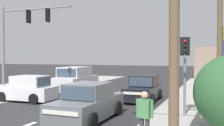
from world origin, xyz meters
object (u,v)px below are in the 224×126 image
Objects in this scene: suv_receding_far at (76,80)px; sedan_oncoming_near at (88,103)px; hatchback_oncoming_mid at (27,89)px; pedestrian_at_kerb at (145,115)px; traffic_signal_mast at (19,34)px; hatchback_kerbside_parked at (144,89)px; pedestal_signal_right_kerb at (185,62)px; utility_pole_midground_right at (220,9)px.

suv_receding_far is 9.34m from sedan_oncoming_near.
pedestrian_at_kerb reaches higher than hatchback_oncoming_mid.
traffic_signal_mast is 1.64× the size of hatchback_kerbside_parked.
hatchback_oncoming_mid is (-6.49, -2.72, 0.00)m from hatchback_kerbside_parked.
traffic_signal_mast is 1.41× the size of sedan_oncoming_near.
hatchback_kerbside_parked is 7.04m from hatchback_oncoming_mid.
pedestal_signal_right_kerb reaches higher than pedestrian_at_kerb.
pedestrian_at_kerb is at bearing -75.25° from hatchback_kerbside_parked.
hatchback_kerbside_parked and hatchback_oncoming_mid have the same top height.
suv_receding_far is at bearing 83.51° from hatchback_oncoming_mid.
suv_receding_far is 1.08× the size of sedan_oncoming_near.
suv_receding_far reaches higher than pedestrian_at_kerb.
hatchback_kerbside_parked is (-4.24, 0.88, -4.44)m from utility_pole_midground_right.
pedestal_signal_right_kerb is 0.98× the size of hatchback_kerbside_parked.
sedan_oncoming_near is (-0.93, -5.66, 0.00)m from hatchback_kerbside_parked.
sedan_oncoming_near is at bearing -137.21° from utility_pole_midground_right.
traffic_signal_mast is 1.31× the size of suv_receding_far.
hatchback_kerbside_parked is at bearing -20.58° from suv_receding_far.
utility_pole_midground_right is at bearing -16.96° from suv_receding_far.
traffic_signal_mast is at bearing 148.46° from pedestrian_at_kerb.
utility_pole_midground_right is 1.63× the size of traffic_signal_mast.
traffic_signal_mast is 3.68× the size of pedestrian_at_kerb.
sedan_oncoming_near is at bearing -27.87° from hatchback_oncoming_mid.
hatchback_oncoming_mid is at bearing 177.13° from pedestal_signal_right_kerb.
suv_receding_far is 2.82× the size of pedestrian_at_kerb.
pedestal_signal_right_kerb is at bearing -2.87° from hatchback_oncoming_mid.
suv_receding_far is (-10.18, 3.10, -4.26)m from utility_pole_midground_right.
utility_pole_midground_right reaches higher than hatchback_kerbside_parked.
utility_pole_midground_right is 6.02× the size of pedestrian_at_kerb.
traffic_signal_mast is 10.89m from pedestal_signal_right_kerb.
pedestal_signal_right_kerb reaches higher than suv_receding_far.
suv_receding_far is at bearing 163.04° from utility_pole_midground_right.
suv_receding_far is (-5.93, 2.23, 0.18)m from hatchback_kerbside_parked.
hatchback_oncoming_mid is at bearing 152.13° from sedan_oncoming_near.
pedestal_signal_right_kerb is (-1.49, -2.31, -2.73)m from utility_pole_midground_right.
sedan_oncoming_near reaches higher than hatchback_kerbside_parked.
traffic_signal_mast is (-12.16, -0.91, -1.00)m from utility_pole_midground_right.
utility_pole_midground_right reaches higher than hatchback_oncoming_mid.
utility_pole_midground_right is 8.33m from sedan_oncoming_near.
traffic_signal_mast is 8.81m from hatchback_kerbside_parked.
pedestal_signal_right_kerb is 2.18× the size of pedestrian_at_kerb.
suv_receding_far is 4.98m from hatchback_oncoming_mid.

